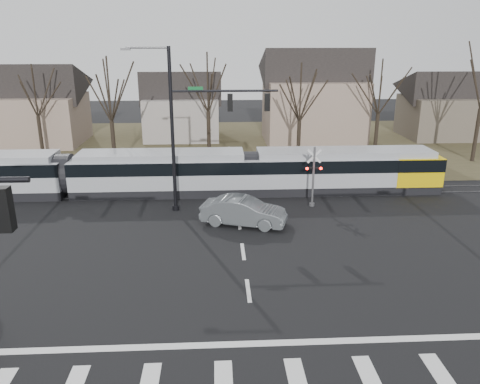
{
  "coord_description": "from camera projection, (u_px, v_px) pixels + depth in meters",
  "views": [
    {
      "loc": [
        -1.32,
        -16.23,
        10.58
      ],
      "look_at": [
        0.0,
        9.0,
        2.3
      ],
      "focal_mm": 35.0,
      "sensor_mm": 36.0,
      "label": 1
    }
  ],
  "objects": [
    {
      "name": "ground",
      "position": [
        252.0,
        316.0,
        18.76
      ],
      "size": [
        140.0,
        140.0,
        0.0
      ],
      "primitive_type": "plane",
      "color": "black"
    },
    {
      "name": "grass_verge",
      "position": [
        229.0,
        145.0,
        49.13
      ],
      "size": [
        140.0,
        28.0,
        0.01
      ],
      "primitive_type": "cube",
      "color": "#38331E",
      "rests_on": "ground"
    },
    {
      "name": "stop_line",
      "position": [
        255.0,
        344.0,
        17.05
      ],
      "size": [
        28.0,
        0.35,
        0.01
      ],
      "primitive_type": "cube",
      "color": "silver",
      "rests_on": "ground"
    },
    {
      "name": "lane_dashes",
      "position": [
        235.0,
        192.0,
        33.94
      ],
      "size": [
        0.18,
        30.0,
        0.01
      ],
      "color": "silver",
      "rests_on": "ground"
    },
    {
      "name": "rail_pair",
      "position": [
        235.0,
        193.0,
        33.75
      ],
      "size": [
        90.0,
        1.52,
        0.06
      ],
      "color": "#59595E",
      "rests_on": "ground"
    },
    {
      "name": "tram",
      "position": [
        159.0,
        171.0,
        33.16
      ],
      "size": [
        40.29,
        2.99,
        3.05
      ],
      "color": "gray",
      "rests_on": "ground"
    },
    {
      "name": "sedan",
      "position": [
        244.0,
        211.0,
        27.78
      ],
      "size": [
        4.63,
        6.06,
        1.67
      ],
      "primitive_type": "imported",
      "rotation": [
        0.0,
        0.0,
        1.27
      ],
      "color": "#54595C",
      "rests_on": "ground"
    },
    {
      "name": "signal_pole_far",
      "position": [
        198.0,
        122.0,
        28.73
      ],
      "size": [
        9.28,
        0.44,
        10.2
      ],
      "color": "black",
      "rests_on": "ground"
    },
    {
      "name": "rail_crossing_signal",
      "position": [
        313.0,
        179.0,
        30.56
      ],
      "size": [
        1.08,
        0.36,
        4.0
      ],
      "color": "#59595B",
      "rests_on": "ground"
    },
    {
      "name": "tree_row",
      "position": [
        252.0,
        104.0,
        41.98
      ],
      "size": [
        59.2,
        7.2,
        10.0
      ],
      "color": "black",
      "rests_on": "ground"
    },
    {
      "name": "house_a",
      "position": [
        36.0,
        101.0,
        48.64
      ],
      "size": [
        9.72,
        8.64,
        8.6
      ],
      "color": "#836E5F",
      "rests_on": "ground"
    },
    {
      "name": "house_b",
      "position": [
        182.0,
        102.0,
        51.44
      ],
      "size": [
        8.64,
        7.56,
        7.65
      ],
      "color": "gray",
      "rests_on": "ground"
    },
    {
      "name": "house_c",
      "position": [
        314.0,
        93.0,
        48.9
      ],
      "size": [
        10.8,
        8.64,
        10.1
      ],
      "color": "#836E5F",
      "rests_on": "ground"
    },
    {
      "name": "house_d",
      "position": [
        443.0,
        102.0,
        51.93
      ],
      "size": [
        8.64,
        7.56,
        7.65
      ],
      "color": "brown",
      "rests_on": "ground"
    }
  ]
}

